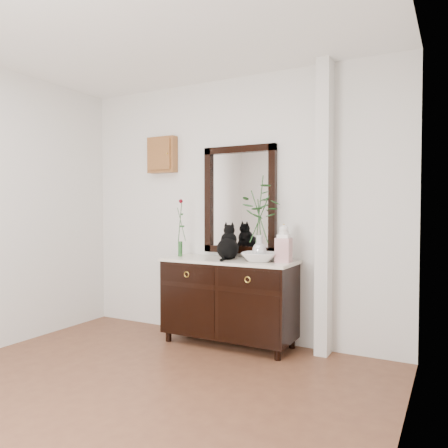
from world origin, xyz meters
The scene contains 11 objects.
ground_plane centered at (0.00, 0.00, -0.01)m, with size 3.60×4.00×0.02m, color brown.
wall_back centered at (0.00, 1.98, 1.35)m, with size 3.60×0.04×2.70m, color silver.
pilaster centered at (1.00, 1.90, 1.35)m, with size 0.12×0.20×2.70m, color silver.
sideboard centered at (0.10, 1.73, 0.47)m, with size 1.33×0.52×0.82m.
wall_mirror centered at (0.10, 1.97, 1.44)m, with size 0.80×0.06×1.10m.
key_cabinet centered at (-0.85, 1.94, 1.95)m, with size 0.35×0.10×0.40m, color brown.
cat centered at (0.09, 1.73, 1.02)m, with size 0.24×0.30×0.35m, color black, non-canonical shape.
lotus_bowl centered at (0.44, 1.71, 0.89)m, with size 0.34×0.34×0.08m, color silver.
vase_branches centered at (0.44, 1.71, 1.27)m, with size 0.38×0.38×0.80m, color silver, non-canonical shape.
bud_vase_rose centered at (-0.47, 1.73, 1.15)m, with size 0.07×0.07×0.61m, color #2B602D, non-canonical shape.
ginger_jar centered at (0.66, 1.75, 1.03)m, with size 0.13×0.13×0.36m, color white, non-canonical shape.
Camera 1 is at (2.07, -2.07, 1.35)m, focal length 35.00 mm.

